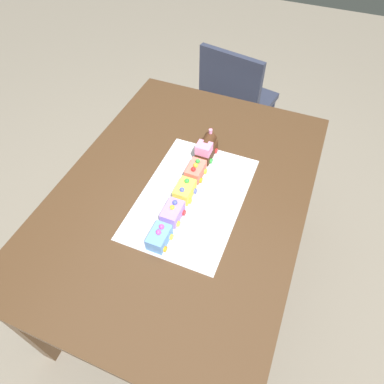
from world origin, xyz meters
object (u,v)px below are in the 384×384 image
cake_car_tanker_coral (196,171)px  cake_car_caboose_lavender (173,213)px  cake_car_flatbed_sky_blue (159,237)px  cake_car_hopper_lemon (185,191)px  chair (235,102)px  dining_table (182,207)px  cake_locomotive (206,148)px

cake_car_tanker_coral → cake_car_caboose_lavender: (0.24, -0.00, -0.00)m
cake_car_tanker_coral → cake_car_flatbed_sky_blue: (0.35, -0.00, -0.00)m
cake_car_hopper_lemon → chair: bearing=-175.1°
cake_car_tanker_coral → cake_car_caboose_lavender: size_ratio=1.00×
dining_table → chair: bearing=-176.2°
cake_locomotive → cake_car_caboose_lavender: bearing=-0.0°
cake_car_hopper_lemon → cake_car_flatbed_sky_blue: (0.24, 0.00, 0.00)m
chair → cake_car_tanker_coral: (0.93, 0.09, 0.30)m
cake_car_tanker_coral → cake_car_hopper_lemon: (0.12, -0.00, -0.00)m
cake_car_hopper_lemon → cake_car_caboose_lavender: 0.12m
chair → cake_locomotive: size_ratio=6.14×
dining_table → cake_car_tanker_coral: 0.17m
cake_locomotive → cake_car_flatbed_sky_blue: cake_locomotive is taller
dining_table → cake_car_flatbed_sky_blue: size_ratio=14.00×
dining_table → cake_car_caboose_lavender: (0.14, 0.02, 0.14)m
cake_locomotive → cake_car_hopper_lemon: size_ratio=1.40×
chair → cake_car_flatbed_sky_blue: bearing=104.8°
cake_car_tanker_coral → cake_car_hopper_lemon: same height
cake_car_caboose_lavender → cake_car_flatbed_sky_blue: (0.12, 0.00, 0.00)m
dining_table → cake_car_flatbed_sky_blue: (0.25, 0.02, 0.14)m
dining_table → cake_car_flatbed_sky_blue: cake_car_flatbed_sky_blue is taller
dining_table → cake_car_caboose_lavender: cake_car_caboose_lavender is taller
chair → cake_car_caboose_lavender: size_ratio=8.60×
cake_car_flatbed_sky_blue → dining_table: bearing=-175.3°
cake_car_caboose_lavender → dining_table: bearing=-171.2°
dining_table → cake_car_hopper_lemon: size_ratio=14.00×
dining_table → chair: (-1.03, -0.07, -0.16)m
cake_car_caboose_lavender → cake_car_flatbed_sky_blue: bearing=0.0°
chair → cake_locomotive: bearing=107.2°
cake_car_hopper_lemon → cake_car_flatbed_sky_blue: bearing=0.0°
chair → cake_car_tanker_coral: bearing=106.3°
cake_car_caboose_lavender → cake_car_flatbed_sky_blue: same height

